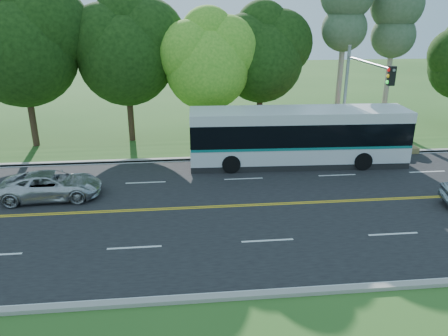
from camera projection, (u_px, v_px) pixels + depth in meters
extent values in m
plane|color=#29551C|center=(264.00, 205.00, 21.58)|extent=(120.00, 120.00, 0.00)
cube|color=black|center=(264.00, 205.00, 21.58)|extent=(60.00, 14.00, 0.02)
cube|color=#9A958B|center=(243.00, 157.00, 28.22)|extent=(60.00, 0.30, 0.15)
cube|color=#9A958B|center=(303.00, 292.00, 14.89)|extent=(60.00, 0.30, 0.15)
cube|color=#29551C|center=(239.00, 148.00, 29.95)|extent=(60.00, 4.00, 0.10)
cube|color=gold|center=(264.00, 205.00, 21.50)|extent=(57.00, 0.10, 0.00)
cube|color=gold|center=(263.00, 204.00, 21.65)|extent=(57.00, 0.10, 0.00)
cube|color=silver|center=(134.00, 247.00, 17.73)|extent=(2.20, 0.12, 0.00)
cube|color=silver|center=(267.00, 240.00, 18.26)|extent=(2.20, 0.12, 0.00)
cube|color=silver|center=(393.00, 234.00, 18.79)|extent=(2.20, 0.12, 0.00)
cube|color=silver|center=(43.00, 186.00, 23.73)|extent=(2.20, 0.12, 0.00)
cube|color=silver|center=(146.00, 182.00, 24.26)|extent=(2.20, 0.12, 0.00)
cube|color=silver|center=(243.00, 179.00, 24.79)|extent=(2.20, 0.12, 0.00)
cube|color=silver|center=(337.00, 175.00, 25.31)|extent=(2.20, 0.12, 0.00)
cube|color=silver|center=(427.00, 172.00, 25.84)|extent=(2.20, 0.12, 0.00)
cube|color=silver|center=(244.00, 159.00, 27.96)|extent=(57.00, 0.12, 0.00)
cube|color=silver|center=(300.00, 288.00, 15.19)|extent=(57.00, 0.12, 0.00)
cylinder|color=#312016|center=(33.00, 119.00, 29.80)|extent=(0.44, 0.44, 3.96)
sphere|color=black|center=(22.00, 51.00, 28.23)|extent=(7.20, 7.20, 7.20)
sphere|color=black|center=(46.00, 28.00, 28.16)|extent=(5.76, 5.76, 5.76)
sphere|color=black|center=(19.00, 7.00, 27.67)|extent=(4.68, 4.68, 4.68)
cylinder|color=#312016|center=(131.00, 116.00, 31.42)|extent=(0.44, 0.44, 3.60)
sphere|color=black|center=(126.00, 57.00, 29.99)|extent=(6.60, 6.60, 6.60)
sphere|color=black|center=(147.00, 37.00, 29.95)|extent=(5.28, 5.28, 5.28)
sphere|color=black|center=(105.00, 40.00, 29.27)|extent=(4.95, 4.95, 4.95)
sphere|color=black|center=(126.00, 19.00, 29.51)|extent=(4.29, 4.29, 4.29)
cylinder|color=#312016|center=(208.00, 120.00, 31.08)|extent=(0.44, 0.44, 3.24)
sphere|color=#3D911E|center=(207.00, 68.00, 29.80)|extent=(5.80, 5.80, 5.80)
sphere|color=#3D911E|center=(226.00, 50.00, 29.81)|extent=(4.64, 4.64, 4.64)
sphere|color=#3D911E|center=(190.00, 53.00, 29.15)|extent=(4.35, 4.35, 4.35)
sphere|color=#3D911E|center=(208.00, 34.00, 29.43)|extent=(3.77, 3.77, 3.77)
cylinder|color=#312016|center=(259.00, 112.00, 32.83)|extent=(0.44, 0.44, 3.42)
sphere|color=black|center=(261.00, 61.00, 31.50)|extent=(6.00, 6.00, 6.00)
sphere|color=black|center=(279.00, 43.00, 31.49)|extent=(4.80, 4.80, 4.80)
sphere|color=black|center=(245.00, 46.00, 30.83)|extent=(4.50, 4.50, 4.50)
sphere|color=black|center=(262.00, 28.00, 31.10)|extent=(3.90, 3.90, 3.90)
cylinder|color=gray|center=(341.00, 68.00, 32.29)|extent=(0.40, 0.40, 9.80)
sphere|color=#3C5535|center=(344.00, 29.00, 31.32)|extent=(3.23, 3.23, 3.23)
cylinder|color=gray|center=(389.00, 71.00, 33.26)|extent=(0.40, 0.40, 9.10)
sphere|color=#3C5535|center=(393.00, 36.00, 32.36)|extent=(3.23, 3.23, 3.23)
sphere|color=#3C5535|center=(397.00, 4.00, 31.59)|extent=(3.80, 3.80, 3.80)
sphere|color=maroon|center=(285.00, 141.00, 29.25)|extent=(1.50, 1.50, 1.50)
sphere|color=maroon|center=(300.00, 140.00, 29.35)|extent=(1.50, 1.50, 1.50)
sphere|color=maroon|center=(314.00, 140.00, 29.44)|extent=(1.50, 1.50, 1.50)
sphere|color=maroon|center=(329.00, 139.00, 29.54)|extent=(1.50, 1.50, 1.50)
sphere|color=maroon|center=(343.00, 139.00, 29.63)|extent=(1.50, 1.50, 1.50)
sphere|color=maroon|center=(357.00, 139.00, 29.73)|extent=(1.50, 1.50, 1.50)
sphere|color=maroon|center=(371.00, 138.00, 29.83)|extent=(1.50, 1.50, 1.50)
sphere|color=maroon|center=(385.00, 138.00, 29.92)|extent=(1.50, 1.50, 1.50)
sphere|color=maroon|center=(399.00, 137.00, 30.02)|extent=(1.50, 1.50, 1.50)
cube|color=olive|center=(389.00, 149.00, 29.37)|extent=(3.50, 1.40, 0.40)
cylinder|color=gray|center=(344.00, 102.00, 27.79)|extent=(0.20, 0.20, 7.00)
cylinder|color=gray|center=(369.00, 63.00, 24.02)|extent=(0.14, 6.00, 0.14)
cube|color=black|center=(392.00, 76.00, 21.51)|extent=(0.32, 0.28, 0.95)
sphere|color=red|center=(389.00, 70.00, 21.39)|extent=(0.18, 0.18, 0.18)
sphere|color=yellow|center=(388.00, 76.00, 21.49)|extent=(0.18, 0.18, 0.18)
sphere|color=#19D833|center=(387.00, 82.00, 21.60)|extent=(0.18, 0.18, 0.18)
cube|color=silver|center=(297.00, 150.00, 26.84)|extent=(13.21, 3.27, 1.08)
cube|color=black|center=(299.00, 130.00, 26.41)|extent=(13.15, 3.31, 1.36)
cube|color=silver|center=(300.00, 114.00, 26.07)|extent=(13.21, 3.27, 0.61)
cube|color=#0C706B|center=(298.00, 142.00, 26.67)|extent=(13.15, 3.32, 0.15)
cube|color=black|center=(191.00, 131.00, 25.98)|extent=(0.16, 2.57, 1.86)
cube|color=#19E54C|center=(190.00, 113.00, 25.61)|extent=(0.11, 1.67, 0.24)
cube|color=black|center=(297.00, 161.00, 27.09)|extent=(13.21, 3.16, 0.38)
cylinder|color=black|center=(231.00, 164.00, 25.49)|extent=(1.10, 0.35, 1.09)
cylinder|color=black|center=(228.00, 150.00, 27.93)|extent=(1.10, 0.35, 1.09)
cylinder|color=black|center=(363.00, 161.00, 25.97)|extent=(1.10, 0.35, 1.09)
cylinder|color=black|center=(348.00, 148.00, 28.42)|extent=(1.10, 0.35, 1.09)
imported|color=silver|center=(52.00, 185.00, 22.12)|extent=(5.00, 2.44, 1.37)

